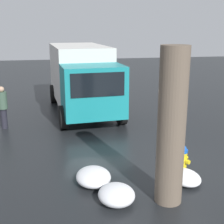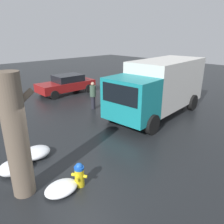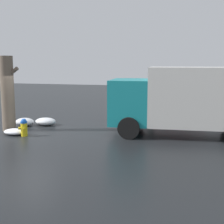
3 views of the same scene
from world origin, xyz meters
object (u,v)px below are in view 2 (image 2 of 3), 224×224
(delivery_truck, at_px, (160,86))
(tree_trunk, at_px, (17,137))
(parked_car, at_px, (67,84))
(pedestrian, at_px, (93,94))
(fire_hydrant, at_px, (79,174))

(delivery_truck, bearing_deg, tree_trunk, 93.61)
(parked_car, bearing_deg, pedestrian, 169.78)
(delivery_truck, bearing_deg, fire_hydrant, 101.95)
(delivery_truck, distance_m, pedestrian, 3.81)
(pedestrian, relative_size, parked_car, 0.38)
(tree_trunk, relative_size, delivery_truck, 0.51)
(tree_trunk, bearing_deg, parked_car, 50.73)
(fire_hydrant, distance_m, parked_car, 10.82)
(tree_trunk, height_order, parked_car, tree_trunk)
(parked_car, bearing_deg, tree_trunk, 142.66)
(fire_hydrant, bearing_deg, pedestrian, -163.96)
(delivery_truck, height_order, pedestrian, delivery_truck)
(tree_trunk, height_order, pedestrian, tree_trunk)
(fire_hydrant, relative_size, delivery_truck, 0.11)
(delivery_truck, height_order, parked_car, delivery_truck)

